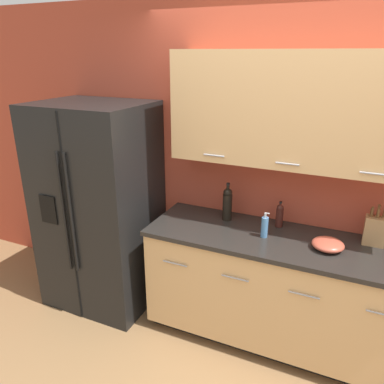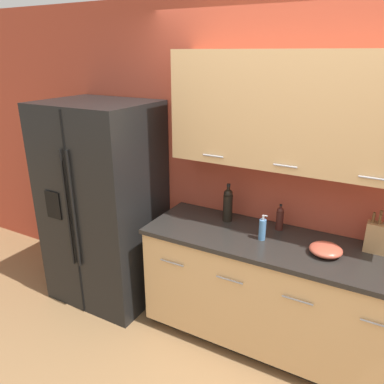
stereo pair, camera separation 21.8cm
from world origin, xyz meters
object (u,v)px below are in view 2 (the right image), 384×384
soap_dispenser (262,229)px  mixing_bowl (326,250)px  oil_bottle (280,218)px  wine_bottle (228,204)px  knife_block (377,237)px  refrigerator (104,205)px

soap_dispenser → mixing_bowl: 0.45m
oil_bottle → wine_bottle: bearing=-174.0°
oil_bottle → knife_block: bearing=-1.2°
refrigerator → oil_bottle: bearing=9.3°
refrigerator → knife_block: bearing=6.1°
wine_bottle → oil_bottle: size_ratio=1.50×
refrigerator → mixing_bowl: refrigerator is taller
knife_block → soap_dispenser: 0.76m
wine_bottle → soap_dispenser: bearing=-26.7°
refrigerator → soap_dispenser: bearing=1.2°
refrigerator → soap_dispenser: 1.47m
soap_dispenser → wine_bottle: bearing=153.3°
oil_bottle → mixing_bowl: (0.38, -0.22, -0.06)m
refrigerator → knife_block: size_ratio=6.04×
refrigerator → wine_bottle: (1.11, 0.21, 0.15)m
refrigerator → soap_dispenser: (1.46, 0.03, 0.09)m
knife_block → wine_bottle: 1.08m
refrigerator → soap_dispenser: size_ratio=9.31×
wine_bottle → oil_bottle: (0.41, 0.04, -0.05)m
mixing_bowl → wine_bottle: bearing=167.5°
oil_bottle → soap_dispenser: bearing=-105.8°
refrigerator → mixing_bowl: size_ratio=8.36×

